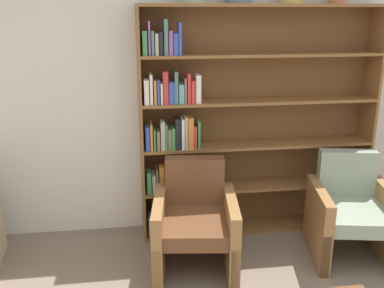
{
  "coord_description": "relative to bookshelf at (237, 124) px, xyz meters",
  "views": [
    {
      "loc": [
        -0.7,
        -1.42,
        1.97
      ],
      "look_at": [
        -0.24,
        1.84,
        0.95
      ],
      "focal_mm": 40.0,
      "sensor_mm": 36.0,
      "label": 1
    }
  ],
  "objects": [
    {
      "name": "wall_back",
      "position": [
        -0.21,
        0.17,
        0.36
      ],
      "size": [
        12.0,
        0.06,
        2.75
      ],
      "color": "silver",
      "rests_on": "ground"
    },
    {
      "name": "bookshelf",
      "position": [
        0.0,
        0.0,
        0.0
      ],
      "size": [
        2.09,
        0.3,
        2.03
      ],
      "color": "brown",
      "rests_on": "ground"
    },
    {
      "name": "armchair_leather",
      "position": [
        -0.46,
        -0.58,
        -0.63
      ],
      "size": [
        0.72,
        0.76,
        0.84
      ],
      "rotation": [
        0.0,
        0.0,
        3.01
      ],
      "color": "olive",
      "rests_on": "ground"
    },
    {
      "name": "armchair_cushioned",
      "position": [
        0.85,
        -0.58,
        -0.63
      ],
      "size": [
        0.76,
        0.79,
        0.84
      ],
      "rotation": [
        0.0,
        0.0,
        2.95
      ],
      "color": "olive",
      "rests_on": "ground"
    }
  ]
}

